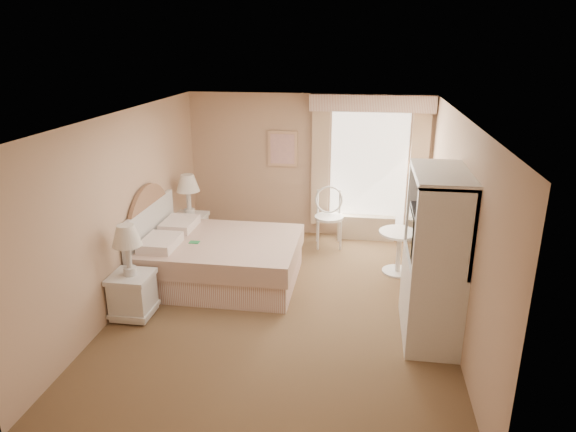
% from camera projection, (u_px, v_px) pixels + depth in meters
% --- Properties ---
extents(room, '(4.21, 5.51, 2.51)m').
position_uv_depth(room, '(284.00, 216.00, 6.42)').
color(room, brown).
rests_on(room, ground).
extents(window, '(2.05, 0.22, 2.51)m').
position_uv_depth(window, '(369.00, 164.00, 8.73)').
color(window, white).
rests_on(window, room).
extents(framed_art, '(0.52, 0.04, 0.62)m').
position_uv_depth(framed_art, '(283.00, 149.00, 8.93)').
color(framed_art, tan).
rests_on(framed_art, room).
extents(bed, '(2.18, 1.72, 1.52)m').
position_uv_depth(bed, '(214.00, 258.00, 7.40)').
color(bed, tan).
rests_on(bed, room).
extents(nightstand_near, '(0.50, 0.50, 1.22)m').
position_uv_depth(nightstand_near, '(132.00, 284.00, 6.40)').
color(nightstand_near, white).
rests_on(nightstand_near, room).
extents(nightstand_far, '(0.53, 0.53, 1.27)m').
position_uv_depth(nightstand_far, '(190.00, 222.00, 8.49)').
color(nightstand_far, white).
rests_on(nightstand_far, room).
extents(round_table, '(0.62, 0.62, 0.66)m').
position_uv_depth(round_table, '(399.00, 245.00, 7.65)').
color(round_table, silver).
rests_on(round_table, room).
extents(cafe_chair, '(0.55, 0.55, 1.01)m').
position_uv_depth(cafe_chair, '(329.00, 212.00, 8.69)').
color(cafe_chair, silver).
rests_on(cafe_chair, room).
extents(armoire, '(0.60, 1.20, 2.00)m').
position_uv_depth(armoire, '(434.00, 270.00, 5.90)').
color(armoire, white).
rests_on(armoire, room).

